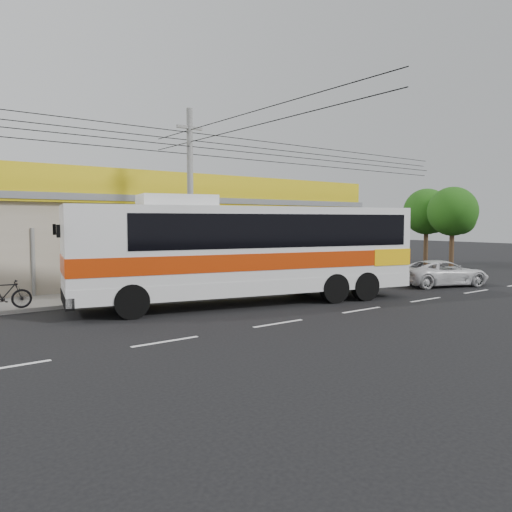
{
  "coord_description": "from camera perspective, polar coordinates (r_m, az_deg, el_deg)",
  "views": [
    {
      "loc": [
        -14.13,
        -14.67,
        3.29
      ],
      "look_at": [
        -1.49,
        2.0,
        1.82
      ],
      "focal_mm": 35.0,
      "sensor_mm": 36.0,
      "label": 1
    }
  ],
  "objects": [
    {
      "name": "motorbike_dark",
      "position": [
        19.85,
        -26.81,
        -3.94
      ],
      "size": [
        1.85,
        0.77,
        1.08
      ],
      "primitive_type": "imported",
      "rotation": [
        0.0,
        0.0,
        1.42
      ],
      "color": "black",
      "rests_on": "sidewalk"
    },
    {
      "name": "storefront_building",
      "position": [
        29.79,
        -8.85,
        2.08
      ],
      "size": [
        22.6,
        9.2,
        5.7
      ],
      "color": "gray",
      "rests_on": "ground"
    },
    {
      "name": "lane_markings",
      "position": [
        18.94,
        11.98,
        -6.07
      ],
      "size": [
        50.0,
        0.12,
        0.01
      ],
      "primitive_type": null,
      "color": "silver",
      "rests_on": "ground"
    },
    {
      "name": "utility_pole",
      "position": [
        21.98,
        -7.58,
        12.79
      ],
      "size": [
        34.0,
        14.0,
        8.06
      ],
      "color": "slate",
      "rests_on": "ground"
    },
    {
      "name": "coach_bus",
      "position": [
        19.81,
        -0.32,
        1.09
      ],
      "size": [
        14.09,
        5.97,
        4.25
      ],
      "rotation": [
        0.0,
        0.0,
        -0.23
      ],
      "color": "silver",
      "rests_on": "ground"
    },
    {
      "name": "ground",
      "position": [
        20.63,
        6.7,
        -5.18
      ],
      "size": [
        120.0,
        120.0,
        0.0
      ],
      "primitive_type": "plane",
      "color": "black",
      "rests_on": "ground"
    },
    {
      "name": "tree_near",
      "position": [
        37.49,
        21.7,
        4.58
      ],
      "size": [
        3.42,
        3.42,
        5.67
      ],
      "color": "#372716",
      "rests_on": "ground"
    },
    {
      "name": "white_car",
      "position": [
        27.01,
        20.51,
        -1.84
      ],
      "size": [
        5.13,
        3.62,
        1.3
      ],
      "primitive_type": "imported",
      "rotation": [
        0.0,
        0.0,
        1.22
      ],
      "color": "silver",
      "rests_on": "ground"
    },
    {
      "name": "tree_far",
      "position": [
        39.83,
        19.07,
        4.65
      ],
      "size": [
        3.45,
        3.45,
        5.72
      ],
      "color": "#372716",
      "rests_on": "ground"
    },
    {
      "name": "sidewalk",
      "position": [
        25.24,
        -2.8,
        -3.29
      ],
      "size": [
        30.0,
        3.2,
        0.15
      ],
      "primitive_type": "cube",
      "color": "gray",
      "rests_on": "ground"
    }
  ]
}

